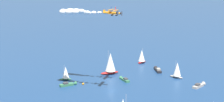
% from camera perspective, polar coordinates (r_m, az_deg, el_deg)
% --- Properties ---
extents(ground_plane, '(2000.00, 2000.00, 0.00)m').
position_cam_1_polar(ground_plane, '(160.10, -0.13, -6.88)').
color(ground_plane, navy).
extents(motorboat_near_centre, '(4.97, 8.90, 2.51)m').
position_cam_1_polar(motorboat_near_centre, '(169.01, -7.40, -5.66)').
color(motorboat_near_centre, '#33704C').
rests_on(motorboat_near_centre, ground_plane).
extents(sailboat_far_port, '(7.00, 6.44, 9.60)m').
position_cam_1_polar(sailboat_far_port, '(181.96, 11.09, -3.21)').
color(sailboat_far_port, '#9E9993').
rests_on(sailboat_far_port, ground_plane).
extents(sailboat_far_stbd, '(6.33, 7.07, 9.59)m').
position_cam_1_polar(sailboat_far_stbd, '(208.97, 5.11, -0.90)').
color(sailboat_far_stbd, '#B21E1E').
rests_on(sailboat_far_stbd, ground_plane).
extents(sailboat_inshore, '(6.74, 10.80, 13.45)m').
position_cam_1_polar(sailboat_inshore, '(185.10, -0.28, -2.12)').
color(sailboat_inshore, '#B21E1E').
rests_on(sailboat_inshore, ground_plane).
extents(motorboat_ahead, '(9.51, 2.96, 2.72)m').
position_cam_1_polar(motorboat_ahead, '(193.79, 7.78, -3.20)').
color(motorboat_ahead, black).
rests_on(motorboat_ahead, ground_plane).
extents(motorboat_mid_cluster, '(8.15, 4.20, 2.29)m').
position_cam_1_polar(motorboat_mid_cluster, '(175.40, 2.08, -4.87)').
color(motorboat_mid_cluster, '#33704C').
rests_on(motorboat_mid_cluster, ground_plane).
extents(sailboat_outer_ring_b, '(3.80, 6.47, 8.16)m').
position_cam_1_polar(sailboat_outer_ring_b, '(177.09, -7.94, -3.76)').
color(sailboat_outer_ring_b, '#33704C').
rests_on(sailboat_outer_ring_b, ground_plane).
extents(motorboat_outer_ring_c, '(7.13, 8.69, 2.62)m').
position_cam_1_polar(motorboat_outer_ring_c, '(171.38, 14.73, -5.72)').
color(motorboat_outer_ring_c, '#9E9993').
rests_on(motorboat_outer_ring_c, ground_plane).
extents(marker_buoy, '(1.10, 1.10, 2.10)m').
position_cam_1_polar(marker_buoy, '(169.69, -4.97, -5.62)').
color(marker_buoy, orange).
rests_on(marker_buoy, ground_plane).
extents(biplane_lead, '(7.05, 7.03, 3.59)m').
position_cam_1_polar(biplane_lead, '(157.25, 0.61, 6.54)').
color(biplane_lead, orange).
extents(wingwalker_lead, '(0.87, 0.50, 1.77)m').
position_cam_1_polar(wingwalker_lead, '(157.10, 0.62, 7.34)').
color(wingwalker_lead, red).
extents(smoke_trail_lead, '(11.50, 20.25, 2.96)m').
position_cam_1_polar(smoke_trail_lead, '(163.18, -5.76, 6.72)').
color(smoke_trail_lead, white).
extents(biplane_wingman, '(7.05, 7.03, 3.59)m').
position_cam_1_polar(biplane_wingman, '(145.09, -0.15, 6.64)').
color(biplane_wingman, orange).
extents(wingwalker_wingman, '(1.38, 0.77, 1.53)m').
position_cam_1_polar(wingwalker_wingman, '(144.94, -0.14, 7.49)').
color(wingwalker_wingman, '#1E4CB2').
extents(smoke_trail_wingman, '(11.49, 18.95, 2.97)m').
position_cam_1_polar(smoke_trail_wingman, '(151.34, -6.76, 6.69)').
color(smoke_trail_wingman, white).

